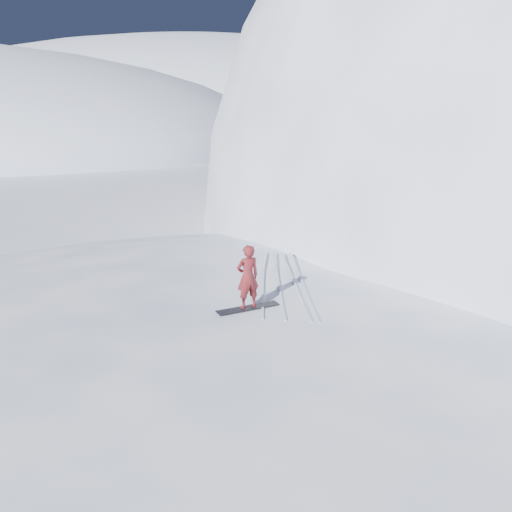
{
  "coord_description": "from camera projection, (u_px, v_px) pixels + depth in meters",
  "views": [
    {
      "loc": [
        2.23,
        -10.61,
        7.87
      ],
      "look_at": [
        -0.78,
        3.56,
        3.5
      ],
      "focal_mm": 40.0,
      "sensor_mm": 36.0,
      "label": 1
    }
  ],
  "objects": [
    {
      "name": "snowboarder",
      "position": [
        248.0,
        277.0,
        14.27
      ],
      "size": [
        0.72,
        0.68,
        1.65
      ],
      "primitive_type": "imported",
      "rotation": [
        0.0,
        0.0,
        3.8
      ],
      "color": "maroon",
      "rests_on": "snowboard"
    },
    {
      "name": "board_tracks",
      "position": [
        284.0,
        280.0,
        16.56
      ],
      "size": [
        2.6,
        5.9,
        0.04
      ],
      "color": "silver",
      "rests_on": "ground"
    },
    {
      "name": "ground",
      "position": [
        257.0,
        454.0,
        12.65
      ],
      "size": [
        400.0,
        400.0,
        0.0
      ],
      "primitive_type": "plane",
      "color": "white",
      "rests_on": "ground"
    },
    {
      "name": "far_ridge_c",
      "position": [
        181.0,
        122.0,
        123.63
      ],
      "size": [
        140.0,
        90.0,
        36.0
      ],
      "primitive_type": "ellipsoid",
      "color": "white",
      "rests_on": "ground"
    },
    {
      "name": "near_ridge",
      "position": [
        316.0,
        391.0,
        15.26
      ],
      "size": [
        36.0,
        28.0,
        4.8
      ],
      "primitive_type": "ellipsoid",
      "color": "white",
      "rests_on": "ground"
    },
    {
      "name": "wind_bumps",
      "position": [
        253.0,
        401.0,
        14.75
      ],
      "size": [
        16.0,
        14.4,
        1.0
      ],
      "color": "white",
      "rests_on": "ground"
    },
    {
      "name": "snowboard",
      "position": [
        248.0,
        308.0,
        14.51
      ],
      "size": [
        1.51,
        1.26,
        0.03
      ],
      "primitive_type": "cube",
      "rotation": [
        0.0,
        0.0,
        0.66
      ],
      "color": "black",
      "rests_on": "near_ridge"
    }
  ]
}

